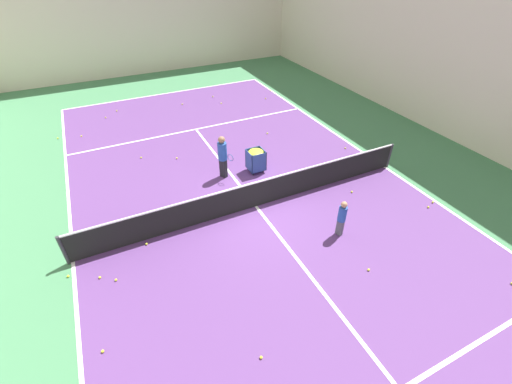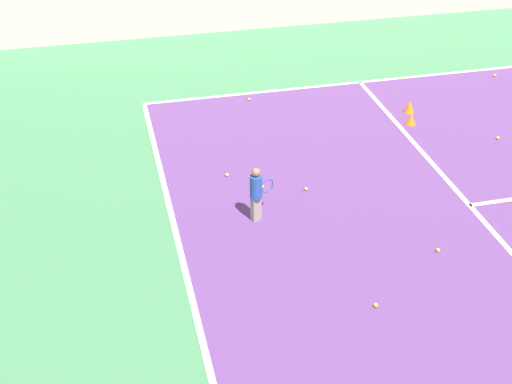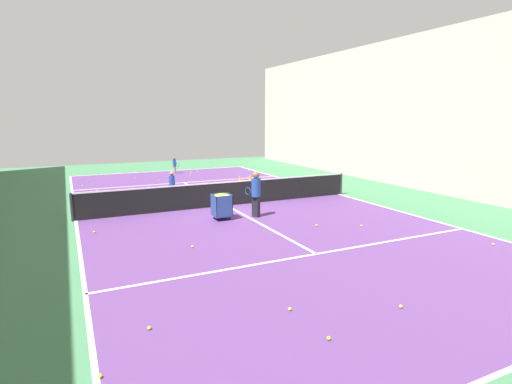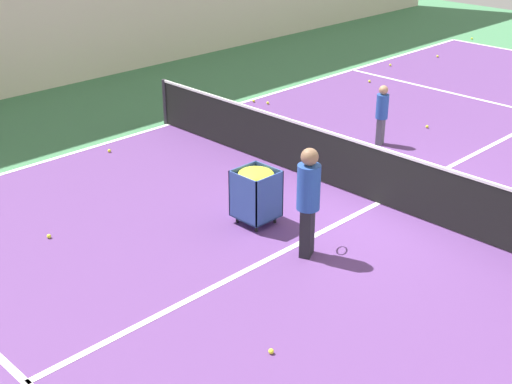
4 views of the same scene
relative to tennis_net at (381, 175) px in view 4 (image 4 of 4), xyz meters
The scene contains 20 objects.
ground_plane 0.54m from the tennis_net, ahead, with size 37.45×37.45×0.00m, color #3D754C.
court_playing_area 0.53m from the tennis_net, ahead, with size 11.71×24.51×0.00m.
line_sideline_right 5.88m from the tennis_net, ahead, with size 0.10×24.51×0.00m, color white.
line_service_far 6.76m from the tennis_net, 90.00° to the left, with size 11.71×0.10×0.00m, color white.
line_centre_service 0.53m from the tennis_net, ahead, with size 0.10×13.48×0.00m, color white.
tennis_net is the anchor object (origin of this frame).
coach_at_net 2.31m from the tennis_net, 97.66° to the left, with size 0.51×0.66×1.73m.
child_midcourt 2.96m from the tennis_net, 54.18° to the right, with size 0.31×0.31×1.28m.
ball_cart 2.27m from the tennis_net, 64.17° to the left, with size 0.64×0.62×0.95m.
tennis_ball_1 5.60m from the tennis_net, 58.42° to the left, with size 0.07×0.07×0.07m, color yellow.
tennis_ball_3 6.25m from the tennis_net, 24.19° to the right, with size 0.07×0.07×0.07m, color yellow.
tennis_ball_4 4.68m from the tennis_net, 110.18° to the left, with size 0.07×0.07×0.07m, color yellow.
tennis_ball_5 5.98m from the tennis_net, 26.76° to the right, with size 0.07×0.07×0.07m, color yellow.
tennis_ball_7 3.64m from the tennis_net, 13.04° to the right, with size 0.07×0.07×0.07m, color yellow.
tennis_ball_8 4.30m from the tennis_net, 68.42° to the right, with size 0.07×0.07×0.07m, color yellow.
tennis_ball_17 5.73m from the tennis_net, 19.93° to the left, with size 0.07×0.07×0.07m, color yellow.
tennis_ball_27 9.51m from the tennis_net, 55.85° to the right, with size 0.07×0.07×0.07m, color yellow.
tennis_ball_29 10.95m from the tennis_net, 63.22° to the right, with size 0.07×0.07×0.07m, color yellow.
tennis_ball_31 7.67m from the tennis_net, 51.96° to the right, with size 0.07×0.07×0.07m, color yellow.
tennis_ball_32 13.85m from the tennis_net, 66.83° to the right, with size 0.07×0.07×0.07m, color yellow.
Camera 4 is at (-6.45, 9.45, 5.39)m, focal length 50.00 mm.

